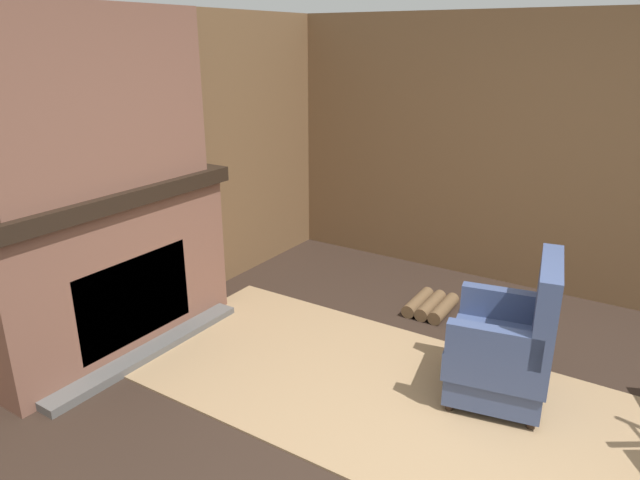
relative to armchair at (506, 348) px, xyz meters
The scene contains 11 objects.
ground_plane 0.93m from the armchair, 89.83° to the right, with size 14.00×14.00×0.00m, color #2D2119.
wood_panel_wall_left 2.99m from the armchair, 162.59° to the right, with size 0.06×6.02×2.39m.
wood_panel_wall_back 2.06m from the armchair, 89.17° to the left, with size 6.02×0.09×2.39m.
fireplace_hearth 2.67m from the armchair, 161.17° to the right, with size 0.57×1.94×1.20m.
chimney_breast 3.03m from the armchair, 161.25° to the right, with size 0.31×1.62×1.17m.
area_rug 0.67m from the armchair, 142.55° to the right, with size 3.99×1.62×0.01m.
armchair is the anchor object (origin of this frame).
firewood_stack 1.27m from the armchair, 133.35° to the left, with size 0.35×0.46×0.11m.
oil_lamp_vase 3.07m from the armchair, 151.53° to the right, with size 0.09×0.09×0.30m.
storage_case 2.72m from the armchair, behind, with size 0.14×0.23×0.12m.
decorative_plate_on_mantel 2.88m from the armchair, 163.23° to the right, with size 0.07×0.29×0.29m.
Camera 1 is at (0.70, -2.36, 2.16)m, focal length 32.00 mm.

